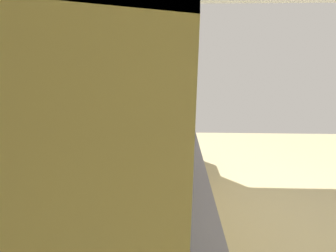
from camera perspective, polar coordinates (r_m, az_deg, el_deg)
The scene contains 8 objects.
ground_plane at distance 2.96m, azimuth 29.62°, elevation -24.82°, with size 6.79×6.79×0.00m, color tan.
wall_back at distance 1.98m, azimuth -8.85°, elevation 2.64°, with size 4.36×0.12×2.78m, color beige.
counter_run at distance 2.08m, azimuth 1.33°, elevation -26.82°, with size 3.42×0.63×0.89m.
upper_cabinets at distance 1.47m, azimuth -4.10°, elevation 18.73°, with size 2.71×0.31×0.73m.
oven_range at distance 3.81m, azimuth 1.79°, elevation -4.21°, with size 0.70×0.64×1.07m.
microwave at distance 2.86m, azimuth 1.26°, elevation 0.02°, with size 0.46×0.37×0.26m.
bowl at distance 1.96m, azimuth 3.97°, elevation -12.54°, with size 0.15×0.15×0.04m.
kettle at distance 2.37m, azimuth 3.58°, elevation -5.64°, with size 0.19×0.14×0.16m.
Camera 1 is at (-1.87, 1.27, 1.91)m, focal length 22.42 mm.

